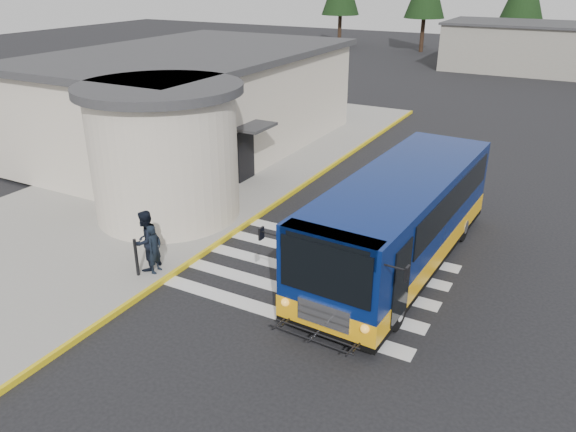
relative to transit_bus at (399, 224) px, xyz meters
The scene contains 9 objects.
ground 2.37m from the transit_bus, 150.36° to the right, with size 140.00×140.00×0.00m, color black.
sidewalk 11.16m from the transit_bus, 163.96° to the left, with size 10.00×34.00×0.15m, color gray.
curb_strip 6.61m from the transit_bus, 151.76° to the left, with size 0.12×34.00×0.16m, color yellow.
station_building 13.89m from the transit_bus, 154.46° to the left, with size 12.70×18.70×4.80m.
crosswalk 3.11m from the transit_bus, 141.03° to the right, with size 8.00×5.35×0.01m.
transit_bus is the anchor object (origin of this frame).
pedestrian_a 7.41m from the transit_bus, 146.34° to the right, with size 0.55×0.36×1.52m, color black.
pedestrian_b 7.66m from the transit_bus, 147.86° to the right, with size 0.92×0.72×1.89m, color black.
bollard 7.94m from the transit_bus, 145.06° to the right, with size 0.10×0.10×1.18m, color black.
Camera 1 is at (6.10, -14.29, 8.53)m, focal length 35.00 mm.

